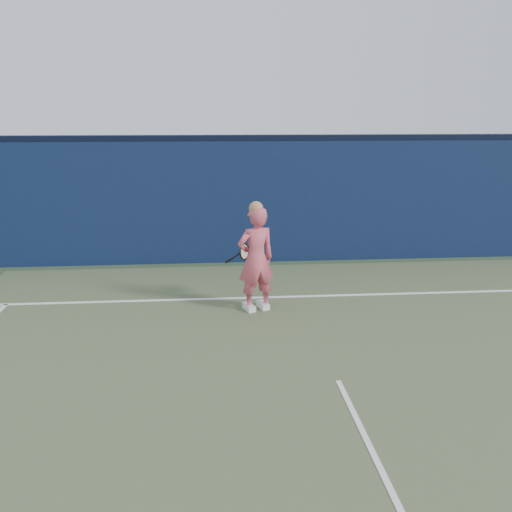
{
  "coord_description": "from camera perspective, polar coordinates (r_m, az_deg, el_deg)",
  "views": [
    {
      "loc": [
        -1.43,
        -4.62,
        3.02
      ],
      "look_at": [
        -0.76,
        3.47,
        0.88
      ],
      "focal_mm": 38.0,
      "sensor_mm": 36.0,
      "label": 1
    }
  ],
  "objects": [
    {
      "name": "wall_cap",
      "position": [
        11.22,
        2.63,
        12.37
      ],
      "size": [
        24.0,
        0.42,
        0.1
      ],
      "primitive_type": "cube",
      "color": "black",
      "rests_on": "backstop_wall"
    },
    {
      "name": "racket",
      "position": [
        8.84,
        -1.38,
        0.39
      ],
      "size": [
        0.42,
        0.39,
        0.29
      ],
      "rotation": [
        0.0,
        0.0,
        0.65
      ],
      "color": "black",
      "rests_on": "ground"
    },
    {
      "name": "backstop_wall",
      "position": [
        11.35,
        2.55,
        5.79
      ],
      "size": [
        24.0,
        0.4,
        2.5
      ],
      "primitive_type": "cube",
      "color": "#0D193C",
      "rests_on": "ground"
    },
    {
      "name": "ground",
      "position": [
        5.7,
        11.03,
        -17.54
      ],
      "size": [
        80.0,
        80.0,
        0.0
      ],
      "primitive_type": "plane",
      "color": "#2F4329",
      "rests_on": "ground"
    },
    {
      "name": "court_lines",
      "position": [
        5.43,
        12.01,
        -19.24
      ],
      "size": [
        11.0,
        12.04,
        0.01
      ],
      "color": "white",
      "rests_on": "court_surface"
    },
    {
      "name": "player",
      "position": [
        8.4,
        -0.0,
        -0.29
      ],
      "size": [
        0.7,
        0.57,
        1.73
      ],
      "rotation": [
        0.0,
        0.0,
        3.47
      ],
      "color": "#D25163",
      "rests_on": "ground"
    }
  ]
}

